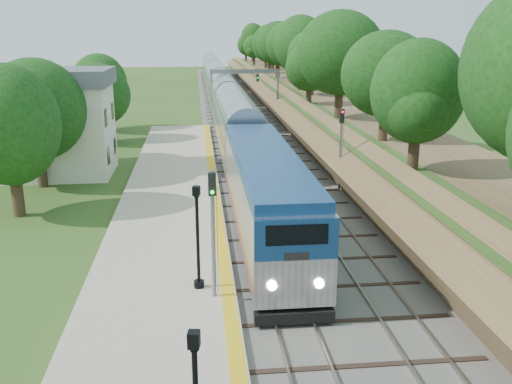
{
  "coord_description": "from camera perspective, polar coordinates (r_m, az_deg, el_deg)",
  "views": [
    {
      "loc": [
        -3.43,
        -14.03,
        10.83
      ],
      "look_at": [
        -0.5,
        13.81,
        2.8
      ],
      "focal_mm": 40.0,
      "sensor_mm": 36.0,
      "label": 1
    }
  ],
  "objects": [
    {
      "name": "platform",
      "position": [
        31.9,
        -8.86,
        -3.67
      ],
      "size": [
        6.4,
        68.0,
        0.38
      ],
      "primitive_type": "cube",
      "color": "#A99C88",
      "rests_on": "ground"
    },
    {
      "name": "station_building",
      "position": [
        45.78,
        -19.42,
        6.64
      ],
      "size": [
        8.6,
        6.6,
        8.0
      ],
      "color": "silver",
      "rests_on": "ground"
    },
    {
      "name": "signal_farside",
      "position": [
        38.85,
        8.49,
        5.09
      ],
      "size": [
        0.31,
        0.25,
        5.68
      ],
      "color": "slate",
      "rests_on": "ground"
    },
    {
      "name": "lamppost_far",
      "position": [
        23.62,
        -5.84,
        -5.12
      ],
      "size": [
        0.44,
        0.44,
        4.41
      ],
      "color": "black",
      "rests_on": "platform"
    },
    {
      "name": "embankment",
      "position": [
        75.82,
        4.57,
        9.23
      ],
      "size": [
        10.64,
        170.0,
        11.7
      ],
      "color": "brown",
      "rests_on": "ground"
    },
    {
      "name": "trees_behind_platform",
      "position": [
        36.1,
        -18.36,
        5.14
      ],
      "size": [
        7.82,
        53.32,
        7.21
      ],
      "color": "#332316",
      "rests_on": "ground"
    },
    {
      "name": "trackbed",
      "position": [
        75.0,
        -1.81,
        7.75
      ],
      "size": [
        9.5,
        170.0,
        0.28
      ],
      "color": "#4C4944",
      "rests_on": "ground"
    },
    {
      "name": "signal_gantry",
      "position": [
        69.53,
        -1.13,
        11.04
      ],
      "size": [
        8.4,
        0.38,
        6.2
      ],
      "color": "slate",
      "rests_on": "ground"
    },
    {
      "name": "train",
      "position": [
        80.16,
        -3.57,
        9.88
      ],
      "size": [
        3.09,
        123.98,
        4.55
      ],
      "color": "black",
      "rests_on": "trackbed"
    },
    {
      "name": "signal_platform",
      "position": [
        22.36,
        -4.34,
        -2.87
      ],
      "size": [
        0.31,
        0.24,
        5.26
      ],
      "color": "slate",
      "rests_on": "platform"
    },
    {
      "name": "yellow_stripe",
      "position": [
        31.81,
        -3.73,
        -3.2
      ],
      "size": [
        0.55,
        68.0,
        0.01
      ],
      "primitive_type": "cube",
      "color": "gold",
      "rests_on": "platform"
    }
  ]
}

